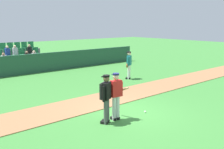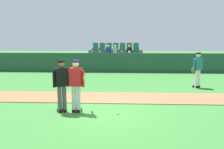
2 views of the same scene
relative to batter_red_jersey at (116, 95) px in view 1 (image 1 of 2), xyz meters
name	(u,v)px [view 1 (image 1 of 2)]	position (x,y,z in m)	size (l,w,h in m)	color
ground_plane	(126,113)	(0.75, 0.24, -0.97)	(80.00, 80.00, 0.00)	#387A33
infield_dirt_path	(96,101)	(0.75, 2.24, -0.95)	(28.00, 2.07, 0.03)	#936642
dugout_fence	(25,64)	(0.75, 10.50, -0.28)	(20.00, 0.16, 1.38)	#234C38
stadium_bleachers	(16,62)	(0.75, 12.36, -0.34)	(4.45, 2.95, 2.05)	slate
batter_red_jersey	(116,95)	(0.00, 0.00, 0.00)	(0.66, 0.79, 1.76)	silver
umpire_home_plate	(106,96)	(-0.49, -0.02, 0.03)	(0.54, 0.45, 1.76)	#4C4C4C
runner_teal_jersey	(129,64)	(5.17, 4.73, -0.01)	(0.64, 0.43, 1.76)	white
baseball	(145,112)	(1.39, -0.17, -0.93)	(0.07, 0.07, 0.07)	white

